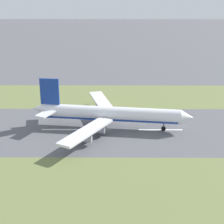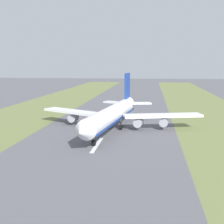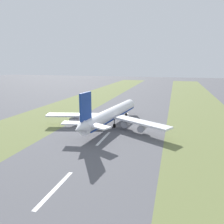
% 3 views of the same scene
% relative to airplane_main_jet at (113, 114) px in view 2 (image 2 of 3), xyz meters
% --- Properties ---
extents(ground_plane, '(800.00, 800.00, 0.00)m').
position_rel_airplane_main_jet_xyz_m(ground_plane, '(2.29, -0.07, -6.02)').
color(ground_plane, '#56565B').
extents(centreline_dash_near, '(1.20, 18.00, 0.01)m').
position_rel_airplane_main_jet_xyz_m(centreline_dash_near, '(2.29, -58.11, -6.01)').
color(centreline_dash_near, silver).
rests_on(centreline_dash_near, ground).
extents(centreline_dash_mid, '(1.20, 18.00, 0.01)m').
position_rel_airplane_main_jet_xyz_m(centreline_dash_mid, '(2.29, -18.11, -6.01)').
color(centreline_dash_mid, silver).
rests_on(centreline_dash_mid, ground).
extents(centreline_dash_far, '(1.20, 18.00, 0.01)m').
position_rel_airplane_main_jet_xyz_m(centreline_dash_far, '(2.29, 21.89, -6.01)').
color(centreline_dash_far, silver).
rests_on(centreline_dash_far, ground).
extents(airplane_main_jet, '(63.57, 67.14, 20.20)m').
position_rel_airplane_main_jet_xyz_m(airplane_main_jet, '(0.00, 0.00, 0.00)').
color(airplane_main_jet, white).
rests_on(airplane_main_jet, ground).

